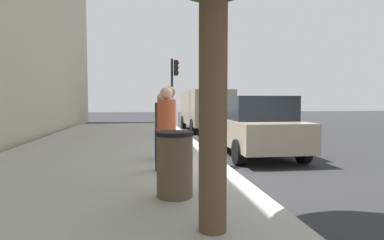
% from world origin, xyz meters
% --- Properties ---
extents(ground_plane, '(80.00, 80.00, 0.00)m').
position_xyz_m(ground_plane, '(0.00, 0.00, 0.00)').
color(ground_plane, '#2B2B2D').
rests_on(ground_plane, ground).
extents(sidewalk_slab, '(28.00, 6.00, 0.15)m').
position_xyz_m(sidewalk_slab, '(0.00, 3.00, 0.07)').
color(sidewalk_slab, '#A8A59E').
rests_on(sidewalk_slab, ground_plane).
extents(parking_meter, '(0.36, 0.12, 1.41)m').
position_xyz_m(parking_meter, '(0.29, 0.49, 1.17)').
color(parking_meter, gray).
rests_on(parking_meter, sidewalk_slab).
extents(pedestrian_at_meter, '(0.55, 0.40, 1.84)m').
position_xyz_m(pedestrian_at_meter, '(0.39, 1.30, 1.25)').
color(pedestrian_at_meter, tan).
rests_on(pedestrian_at_meter, sidewalk_slab).
extents(pedestrian_bystander, '(0.39, 0.49, 1.78)m').
position_xyz_m(pedestrian_bystander, '(-0.69, 1.45, 1.20)').
color(pedestrian_bystander, '#191E4C').
rests_on(pedestrian_bystander, sidewalk_slab).
extents(parking_officer, '(0.43, 0.39, 1.69)m').
position_xyz_m(parking_officer, '(0.75, 1.46, 1.14)').
color(parking_officer, '#47474C').
rests_on(parking_officer, sidewalk_slab).
extents(parked_sedan_near, '(4.43, 2.02, 1.77)m').
position_xyz_m(parked_sedan_near, '(1.76, -1.35, 0.89)').
color(parked_sedan_near, gray).
rests_on(parked_sedan_near, ground_plane).
extents(parked_van_far, '(5.23, 2.17, 2.18)m').
position_xyz_m(parked_van_far, '(9.56, -1.35, 1.26)').
color(parked_van_far, gray).
rests_on(parked_van_far, ground_plane).
extents(traffic_signal, '(0.24, 0.44, 3.60)m').
position_xyz_m(traffic_signal, '(8.62, 0.42, 2.58)').
color(traffic_signal, black).
rests_on(traffic_signal, sidewalk_slab).
extents(trash_bin, '(0.59, 0.59, 1.01)m').
position_xyz_m(trash_bin, '(-2.48, 1.45, 0.66)').
color(trash_bin, brown).
rests_on(trash_bin, sidewalk_slab).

